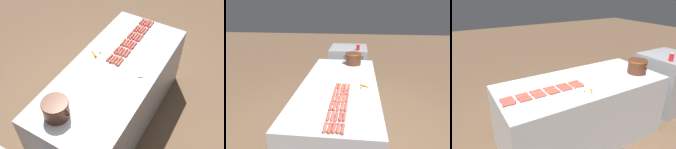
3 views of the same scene
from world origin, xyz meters
TOP-DOWN VIEW (x-y plane):
  - ground_plane at (0.00, 0.00)m, footprint 20.00×20.00m
  - griddle_counter at (0.00, 0.00)m, footprint 0.98×2.21m
  - back_cabinet at (0.03, 1.76)m, footprint 0.77×0.78m
  - hot_dog_0 at (-0.02, -1.00)m, footprint 0.04×0.15m
  - hot_dog_1 at (-0.02, -0.82)m, footprint 0.03×0.15m
  - hot_dog_2 at (-0.02, -0.65)m, footprint 0.04×0.15m
  - hot_dog_3 at (-0.02, -0.48)m, footprint 0.03×0.15m
  - hot_dog_4 at (-0.02, -0.31)m, footprint 0.03×0.15m
  - hot_dog_5 at (-0.02, -0.13)m, footprint 0.03×0.15m
  - hot_dog_6 at (0.02, -1.00)m, footprint 0.04×0.15m
  - hot_dog_7 at (0.02, -0.82)m, footprint 0.03×0.15m
  - hot_dog_8 at (0.01, -0.65)m, footprint 0.04×0.15m
  - hot_dog_9 at (0.02, -0.48)m, footprint 0.03×0.15m
  - hot_dog_10 at (0.02, -0.31)m, footprint 0.03×0.15m
  - hot_dog_11 at (0.01, -0.14)m, footprint 0.03×0.15m
  - hot_dog_12 at (0.05, -0.99)m, footprint 0.03×0.15m
  - hot_dog_13 at (0.05, -0.83)m, footprint 0.03×0.15m
  - hot_dog_14 at (0.05, -0.65)m, footprint 0.03×0.15m
  - hot_dog_15 at (0.05, -0.48)m, footprint 0.03×0.15m
  - hot_dog_16 at (0.06, -0.30)m, footprint 0.04×0.15m
  - hot_dog_17 at (0.06, -0.14)m, footprint 0.03×0.15m
  - hot_dog_18 at (0.09, -0.99)m, footprint 0.04×0.15m
  - hot_dog_19 at (0.09, -0.82)m, footprint 0.03×0.15m
  - hot_dog_20 at (0.09, -0.65)m, footprint 0.04×0.15m
  - hot_dog_21 at (0.09, -0.48)m, footprint 0.03×0.15m
  - hot_dog_22 at (0.09, -0.30)m, footprint 0.04×0.15m
  - hot_dog_23 at (0.09, -0.13)m, footprint 0.03×0.15m
  - hot_dog_24 at (0.13, -1.00)m, footprint 0.04×0.15m
  - hot_dog_25 at (0.13, -0.82)m, footprint 0.03×0.15m
  - hot_dog_26 at (0.13, -0.65)m, footprint 0.03×0.15m
  - hot_dog_27 at (0.13, -0.47)m, footprint 0.03×0.15m
  - hot_dog_28 at (0.13, -0.31)m, footprint 0.04×0.15m
  - hot_dog_29 at (0.13, -0.14)m, footprint 0.03×0.15m
  - bean_pot at (0.15, 0.83)m, footprint 0.33×0.27m
  - serving_spoon at (-0.30, -0.01)m, footprint 0.14×0.26m
  - carrot at (0.34, -0.12)m, footprint 0.16×0.12m
  - soda_can at (0.23, 1.48)m, footprint 0.07×0.07m

SIDE VIEW (x-z plane):
  - ground_plane at x=0.00m, z-range 0.00..0.00m
  - griddle_counter at x=0.00m, z-range 0.00..0.89m
  - back_cabinet at x=0.03m, z-range 0.00..0.98m
  - serving_spoon at x=-0.30m, z-range 0.89..0.91m
  - hot_dog_0 at x=-0.02m, z-range 0.89..0.92m
  - hot_dog_1 at x=-0.02m, z-range 0.89..0.92m
  - hot_dog_2 at x=-0.02m, z-range 0.89..0.92m
  - hot_dog_3 at x=-0.02m, z-range 0.89..0.92m
  - hot_dog_4 at x=-0.02m, z-range 0.89..0.92m
  - hot_dog_5 at x=-0.02m, z-range 0.89..0.92m
  - hot_dog_6 at x=0.02m, z-range 0.89..0.92m
  - hot_dog_7 at x=0.02m, z-range 0.89..0.92m
  - hot_dog_8 at x=0.01m, z-range 0.89..0.92m
  - hot_dog_9 at x=0.02m, z-range 0.89..0.92m
  - hot_dog_10 at x=0.02m, z-range 0.89..0.92m
  - hot_dog_11 at x=0.01m, z-range 0.89..0.92m
  - hot_dog_12 at x=0.05m, z-range 0.89..0.92m
  - hot_dog_13 at x=0.05m, z-range 0.89..0.92m
  - hot_dog_14 at x=0.05m, z-range 0.89..0.92m
  - hot_dog_15 at x=0.05m, z-range 0.89..0.92m
  - hot_dog_16 at x=0.06m, z-range 0.89..0.92m
  - hot_dog_17 at x=0.06m, z-range 0.89..0.92m
  - hot_dog_18 at x=0.09m, z-range 0.89..0.92m
  - hot_dog_19 at x=0.09m, z-range 0.89..0.92m
  - hot_dog_20 at x=0.09m, z-range 0.89..0.92m
  - hot_dog_21 at x=0.09m, z-range 0.89..0.92m
  - hot_dog_22 at x=0.09m, z-range 0.89..0.92m
  - hot_dog_23 at x=0.09m, z-range 0.89..0.92m
  - hot_dog_24 at x=0.13m, z-range 0.89..0.92m
  - hot_dog_25 at x=0.13m, z-range 0.89..0.92m
  - hot_dog_26 at x=0.13m, z-range 0.89..0.92m
  - hot_dog_27 at x=0.13m, z-range 0.89..0.92m
  - hot_dog_28 at x=0.13m, z-range 0.89..0.92m
  - hot_dog_29 at x=0.13m, z-range 0.89..0.92m
  - carrot at x=0.34m, z-range 0.89..0.92m
  - bean_pot at x=0.15m, z-range 0.90..1.10m
  - soda_can at x=0.23m, z-range 0.98..1.11m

